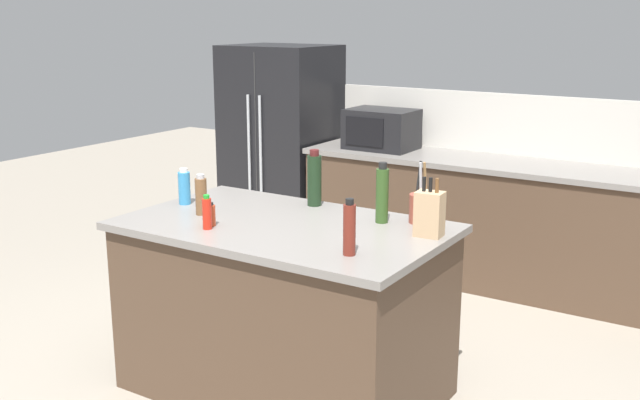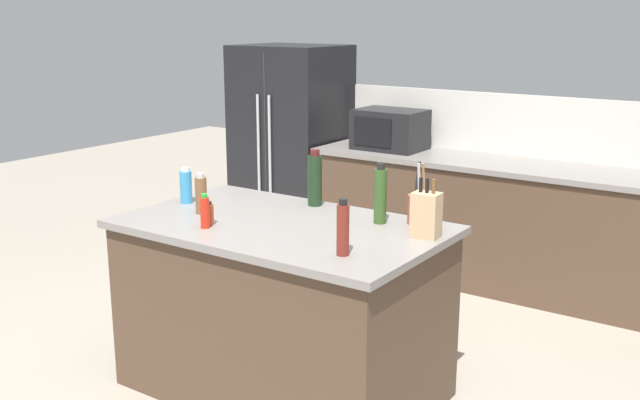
{
  "view_description": "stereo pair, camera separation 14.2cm",
  "coord_description": "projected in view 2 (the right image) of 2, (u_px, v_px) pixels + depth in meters",
  "views": [
    {
      "loc": [
        2.14,
        -3.02,
        1.99
      ],
      "look_at": [
        0.0,
        0.35,
        0.99
      ],
      "focal_mm": 42.0,
      "sensor_mm": 36.0,
      "label": 1
    },
    {
      "loc": [
        2.26,
        -2.94,
        1.99
      ],
      "look_at": [
        0.0,
        0.35,
        0.99
      ],
      "focal_mm": 42.0,
      "sensor_mm": 36.0,
      "label": 2
    }
  ],
  "objects": [
    {
      "name": "wall_backsplash",
      "position": [
        515.0,
        125.0,
        5.64
      ],
      "size": [
        2.82,
        0.03,
        0.46
      ],
      "primitive_type": "cube",
      "color": "beige",
      "rests_on": "back_counter_run"
    },
    {
      "name": "olive_oil_bottle",
      "position": [
        380.0,
        195.0,
        3.81
      ],
      "size": [
        0.07,
        0.07,
        0.32
      ],
      "color": "#2D4C1E",
      "rests_on": "kitchen_island"
    },
    {
      "name": "microwave",
      "position": [
        390.0,
        129.0,
        5.9
      ],
      "size": [
        0.53,
        0.39,
        0.31
      ],
      "color": "black",
      "rests_on": "back_counter_run"
    },
    {
      "name": "hot_sauce_bottle",
      "position": [
        205.0,
        212.0,
        3.74
      ],
      "size": [
        0.05,
        0.05,
        0.18
      ],
      "color": "red",
      "rests_on": "kitchen_island"
    },
    {
      "name": "refrigerator",
      "position": [
        291.0,
        145.0,
        6.55
      ],
      "size": [
        0.88,
        0.75,
        1.73
      ],
      "color": "black",
      "rests_on": "ground_plane"
    },
    {
      "name": "dish_soap_bottle",
      "position": [
        186.0,
        186.0,
        4.23
      ],
      "size": [
        0.07,
        0.07,
        0.21
      ],
      "color": "#3384BC",
      "rests_on": "kitchen_island"
    },
    {
      "name": "pepper_grinder",
      "position": [
        201.0,
        195.0,
        4.01
      ],
      "size": [
        0.06,
        0.06,
        0.22
      ],
      "color": "brown",
      "rests_on": "kitchen_island"
    },
    {
      "name": "vinegar_bottle",
      "position": [
        343.0,
        229.0,
        3.31
      ],
      "size": [
        0.06,
        0.06,
        0.26
      ],
      "color": "maroon",
      "rests_on": "kitchen_island"
    },
    {
      "name": "kitchen_island",
      "position": [
        283.0,
        308.0,
        3.96
      ],
      "size": [
        1.66,
        1.0,
        0.94
      ],
      "color": "#4C3828",
      "rests_on": "ground_plane"
    },
    {
      "name": "knife_block",
      "position": [
        426.0,
        214.0,
        3.58
      ],
      "size": [
        0.14,
        0.11,
        0.29
      ],
      "rotation": [
        0.0,
        0.0,
        0.08
      ],
      "color": "tan",
      "rests_on": "kitchen_island"
    },
    {
      "name": "utensil_crock",
      "position": [
        419.0,
        208.0,
        3.82
      ],
      "size": [
        0.12,
        0.12,
        0.32
      ],
      "color": "brown",
      "rests_on": "kitchen_island"
    },
    {
      "name": "back_counter_run",
      "position": [
        494.0,
        223.0,
        5.56
      ],
      "size": [
        2.86,
        0.66,
        0.94
      ],
      "color": "#4C3828",
      "rests_on": "ground_plane"
    },
    {
      "name": "wine_bottle",
      "position": [
        315.0,
        179.0,
        4.17
      ],
      "size": [
        0.08,
        0.08,
        0.32
      ],
      "color": "black",
      "rests_on": "kitchen_island"
    },
    {
      "name": "spice_jar_paprika",
      "position": [
        209.0,
        214.0,
        3.8
      ],
      "size": [
        0.05,
        0.05,
        0.12
      ],
      "color": "#B73D1E",
      "rests_on": "kitchen_island"
    },
    {
      "name": "ground_plane",
      "position": [
        284.0,
        389.0,
        4.08
      ],
      "size": [
        14.0,
        14.0,
        0.0
      ],
      "primitive_type": "plane",
      "color": "gray"
    }
  ]
}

